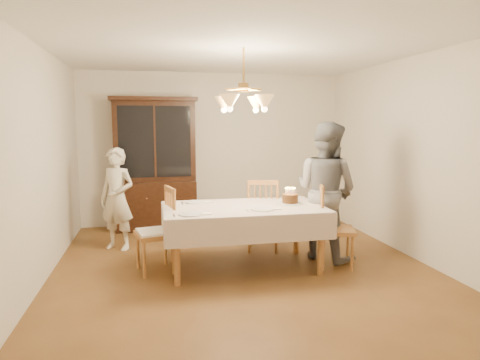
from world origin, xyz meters
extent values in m
plane|color=brown|center=(0.00, 0.00, 0.00)|extent=(5.00, 5.00, 0.00)
plane|color=white|center=(0.00, 0.00, 2.60)|extent=(5.00, 5.00, 0.00)
plane|color=beige|center=(0.00, 2.50, 1.30)|extent=(4.50, 0.00, 4.50)
plane|color=beige|center=(0.00, -2.50, 1.30)|extent=(4.50, 0.00, 4.50)
plane|color=beige|center=(-2.25, 0.00, 1.30)|extent=(0.00, 5.00, 5.00)
plane|color=beige|center=(2.25, 0.00, 1.30)|extent=(0.00, 5.00, 5.00)
cube|color=#975D2C|center=(0.00, 0.00, 0.73)|extent=(1.80, 1.00, 0.04)
cube|color=beige|center=(0.00, 0.00, 0.75)|extent=(1.90, 1.10, 0.01)
cylinder|color=#975D2C|center=(-0.82, -0.42, 0.35)|extent=(0.07, 0.07, 0.71)
cylinder|color=#975D2C|center=(0.82, -0.42, 0.35)|extent=(0.07, 0.07, 0.71)
cylinder|color=#975D2C|center=(-0.82, 0.42, 0.35)|extent=(0.07, 0.07, 0.71)
cylinder|color=#975D2C|center=(0.82, 0.42, 0.35)|extent=(0.07, 0.07, 0.71)
cube|color=black|center=(-1.00, 2.23, 0.40)|extent=(1.30, 0.50, 0.80)
cube|color=black|center=(-1.00, 2.28, 1.45)|extent=(1.30, 0.40, 1.30)
cube|color=black|center=(-1.00, 2.08, 1.45)|extent=(1.14, 0.01, 1.14)
cube|color=black|center=(-1.00, 2.23, 2.13)|extent=(1.38, 0.54, 0.06)
cube|color=#975D2C|center=(0.42, 0.67, 0.45)|extent=(0.54, 0.53, 0.05)
cube|color=#975D2C|center=(0.37, 0.48, 0.97)|extent=(0.39, 0.15, 0.06)
cylinder|color=#975D2C|center=(0.65, 0.78, 0.21)|extent=(0.04, 0.04, 0.43)
cylinder|color=#975D2C|center=(0.30, 0.88, 0.21)|extent=(0.04, 0.04, 0.43)
cylinder|color=#975D2C|center=(0.55, 0.45, 0.21)|extent=(0.04, 0.04, 0.43)
cylinder|color=#975D2C|center=(0.20, 0.56, 0.21)|extent=(0.04, 0.04, 0.43)
cube|color=#975D2C|center=(-1.04, 0.08, 0.45)|extent=(0.51, 0.52, 0.05)
cube|color=#975D2C|center=(-0.86, 0.12, 0.97)|extent=(0.12, 0.40, 0.06)
cylinder|color=#975D2C|center=(-1.25, 0.22, 0.21)|extent=(0.04, 0.04, 0.43)
cylinder|color=#975D2C|center=(-1.17, -0.13, 0.21)|extent=(0.04, 0.04, 0.43)
cylinder|color=#975D2C|center=(-0.92, 0.29, 0.21)|extent=(0.04, 0.04, 0.43)
cylinder|color=#975D2C|center=(-0.84, -0.06, 0.21)|extent=(0.04, 0.04, 0.43)
cube|color=white|center=(-1.04, 0.08, 0.48)|extent=(0.46, 0.47, 0.03)
cube|color=#975D2C|center=(1.12, -0.17, 0.45)|extent=(0.53, 0.55, 0.05)
cube|color=#975D2C|center=(0.94, -0.11, 0.97)|extent=(0.16, 0.39, 0.06)
cylinder|color=#975D2C|center=(1.23, -0.39, 0.21)|extent=(0.04, 0.04, 0.43)
cylinder|color=#975D2C|center=(1.34, -0.05, 0.21)|extent=(0.04, 0.04, 0.43)
cylinder|color=#975D2C|center=(0.91, -0.29, 0.21)|extent=(0.04, 0.04, 0.43)
cylinder|color=#975D2C|center=(1.02, 0.05, 0.21)|extent=(0.04, 0.04, 0.43)
imported|color=beige|center=(-1.54, 1.14, 0.71)|extent=(0.62, 0.56, 1.41)
imported|color=slate|center=(1.12, 0.19, 0.88)|extent=(1.03, 1.08, 1.76)
cylinder|color=white|center=(0.60, 0.04, 0.77)|extent=(0.30, 0.30, 0.01)
cylinder|color=#3D210E|center=(0.60, 0.04, 0.83)|extent=(0.20, 0.20, 0.11)
cylinder|color=#598CD8|center=(0.66, 0.04, 0.91)|extent=(0.01, 0.01, 0.07)
sphere|color=#FFB23F|center=(0.66, 0.04, 0.95)|extent=(0.01, 0.01, 0.01)
cylinder|color=pink|center=(0.65, 0.07, 0.91)|extent=(0.01, 0.01, 0.07)
sphere|color=#FFB23F|center=(0.65, 0.07, 0.95)|extent=(0.01, 0.01, 0.01)
cylinder|color=#EACC66|center=(0.64, 0.08, 0.91)|extent=(0.01, 0.01, 0.07)
sphere|color=#FFB23F|center=(0.64, 0.08, 0.95)|extent=(0.01, 0.01, 0.01)
cylinder|color=#598CD8|center=(0.62, 0.10, 0.91)|extent=(0.01, 0.01, 0.07)
sphere|color=#FFB23F|center=(0.62, 0.10, 0.95)|extent=(0.01, 0.01, 0.01)
cylinder|color=pink|center=(0.60, 0.10, 0.91)|extent=(0.01, 0.01, 0.07)
sphere|color=#FFB23F|center=(0.60, 0.10, 0.95)|extent=(0.01, 0.01, 0.01)
cylinder|color=#EACC66|center=(0.58, 0.10, 0.91)|extent=(0.01, 0.01, 0.07)
sphere|color=#FFB23F|center=(0.58, 0.10, 0.95)|extent=(0.01, 0.01, 0.01)
cylinder|color=#598CD8|center=(0.56, 0.09, 0.91)|extent=(0.01, 0.01, 0.07)
sphere|color=#FFB23F|center=(0.56, 0.09, 0.95)|extent=(0.01, 0.01, 0.01)
cylinder|color=pink|center=(0.55, 0.08, 0.91)|extent=(0.01, 0.01, 0.07)
sphere|color=#FFB23F|center=(0.55, 0.08, 0.95)|extent=(0.01, 0.01, 0.01)
cylinder|color=#EACC66|center=(0.54, 0.06, 0.91)|extent=(0.01, 0.01, 0.07)
sphere|color=#FFB23F|center=(0.54, 0.06, 0.95)|extent=(0.01, 0.01, 0.01)
cylinder|color=#598CD8|center=(0.54, 0.03, 0.91)|extent=(0.01, 0.01, 0.07)
sphere|color=#FFB23F|center=(0.54, 0.03, 0.95)|extent=(0.01, 0.01, 0.01)
cylinder|color=pink|center=(0.55, 0.01, 0.91)|extent=(0.01, 0.01, 0.07)
sphere|color=#FFB23F|center=(0.55, 0.01, 0.95)|extent=(0.01, 0.01, 0.01)
cylinder|color=#EACC66|center=(0.56, 0.00, 0.91)|extent=(0.01, 0.01, 0.07)
sphere|color=#FFB23F|center=(0.56, 0.00, 0.95)|extent=(0.01, 0.01, 0.01)
cylinder|color=#598CD8|center=(0.58, -0.01, 0.91)|extent=(0.01, 0.01, 0.07)
sphere|color=#FFB23F|center=(0.58, -0.01, 0.95)|extent=(0.01, 0.01, 0.01)
cylinder|color=pink|center=(0.60, -0.01, 0.91)|extent=(0.01, 0.01, 0.07)
sphere|color=#FFB23F|center=(0.60, -0.01, 0.95)|extent=(0.01, 0.01, 0.01)
cylinder|color=#EACC66|center=(0.62, -0.01, 0.91)|extent=(0.01, 0.01, 0.07)
sphere|color=#FFB23F|center=(0.62, -0.01, 0.95)|extent=(0.01, 0.01, 0.01)
cylinder|color=#598CD8|center=(0.64, 0.00, 0.91)|extent=(0.01, 0.01, 0.07)
sphere|color=#FFB23F|center=(0.64, 0.00, 0.95)|extent=(0.01, 0.01, 0.01)
cylinder|color=pink|center=(0.65, 0.02, 0.91)|extent=(0.01, 0.01, 0.07)
sphere|color=#FFB23F|center=(0.65, 0.02, 0.95)|extent=(0.01, 0.01, 0.01)
cylinder|color=white|center=(-0.66, -0.35, 0.77)|extent=(0.26, 0.26, 0.02)
cube|color=silver|center=(-0.84, -0.35, 0.76)|extent=(0.01, 0.16, 0.01)
cube|color=white|center=(-0.48, -0.35, 0.76)|extent=(0.10, 0.10, 0.01)
cylinder|color=white|center=(0.17, -0.25, 0.77)|extent=(0.26, 0.26, 0.02)
cube|color=silver|center=(-0.01, -0.25, 0.76)|extent=(0.01, 0.16, 0.01)
cube|color=white|center=(0.34, -0.25, 0.76)|extent=(0.10, 0.10, 0.01)
cylinder|color=white|center=(-0.54, 0.35, 0.77)|extent=(0.24, 0.24, 0.02)
cube|color=silver|center=(-0.70, 0.35, 0.76)|extent=(0.01, 0.16, 0.01)
cube|color=white|center=(-0.37, 0.35, 0.76)|extent=(0.10, 0.10, 0.01)
cylinder|color=#BF8C3F|center=(0.00, 0.00, 2.40)|extent=(0.02, 0.02, 0.40)
cylinder|color=#BF8C3F|center=(0.00, 0.00, 2.15)|extent=(0.12, 0.12, 0.10)
cone|color=#D8994C|center=(0.20, 0.20, 1.97)|extent=(0.22, 0.22, 0.18)
sphere|color=#FFD899|center=(0.20, 0.20, 1.90)|extent=(0.07, 0.07, 0.07)
cone|color=#D8994C|center=(-0.20, 0.20, 1.97)|extent=(0.22, 0.22, 0.18)
sphere|color=#FFD899|center=(-0.20, 0.20, 1.90)|extent=(0.07, 0.07, 0.07)
cone|color=#D8994C|center=(-0.20, -0.20, 1.97)|extent=(0.22, 0.22, 0.18)
sphere|color=#FFD899|center=(-0.20, -0.20, 1.90)|extent=(0.07, 0.07, 0.07)
cone|color=#D8994C|center=(0.20, -0.20, 1.97)|extent=(0.22, 0.22, 0.18)
sphere|color=#FFD899|center=(0.20, -0.20, 1.90)|extent=(0.07, 0.07, 0.07)
camera|label=1|loc=(-1.06, -4.90, 1.74)|focal=32.00mm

